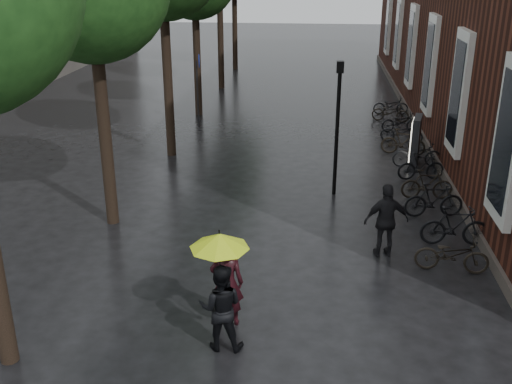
# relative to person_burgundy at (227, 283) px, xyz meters

# --- Properties ---
(person_burgundy) EXTENTS (0.66, 0.45, 1.77)m
(person_burgundy) POSITION_rel_person_burgundy_xyz_m (0.00, 0.00, 0.00)
(person_burgundy) COLOR black
(person_burgundy) RESTS_ON ground
(person_black) EXTENTS (0.83, 0.65, 1.68)m
(person_black) POSITION_rel_person_burgundy_xyz_m (0.01, -0.78, -0.05)
(person_black) COLOR black
(person_black) RESTS_ON ground
(lime_umbrella) EXTENTS (1.11, 1.11, 1.63)m
(lime_umbrella) POSITION_rel_person_burgundy_xyz_m (-0.06, -0.36, 1.07)
(lime_umbrella) COLOR black
(lime_umbrella) RESTS_ON ground
(pedestrian_walking) EXTENTS (1.14, 0.65, 1.82)m
(pedestrian_walking) POSITION_rel_person_burgundy_xyz_m (3.33, 3.21, 0.02)
(pedestrian_walking) COLOR black
(pedestrian_walking) RESTS_ON ground
(parked_bicycles) EXTENTS (2.04, 15.48, 1.02)m
(parked_bicycles) POSITION_rel_person_burgundy_xyz_m (4.93, 9.90, -0.44)
(parked_bicycles) COLOR black
(parked_bicycles) RESTS_ON ground
(ad_lightbox) EXTENTS (0.27, 1.16, 1.74)m
(ad_lightbox) POSITION_rel_person_burgundy_xyz_m (4.96, 9.99, -0.01)
(ad_lightbox) COLOR black
(ad_lightbox) RESTS_ON ground
(lamp_post) EXTENTS (0.21, 0.21, 4.00)m
(lamp_post) POSITION_rel_person_burgundy_xyz_m (2.21, 7.13, 1.54)
(lamp_post) COLOR black
(lamp_post) RESTS_ON ground
(cycle_sign) EXTENTS (0.16, 0.55, 3.01)m
(cycle_sign) POSITION_rel_person_burgundy_xyz_m (-3.32, 14.44, 1.10)
(cycle_sign) COLOR #262628
(cycle_sign) RESTS_ON ground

